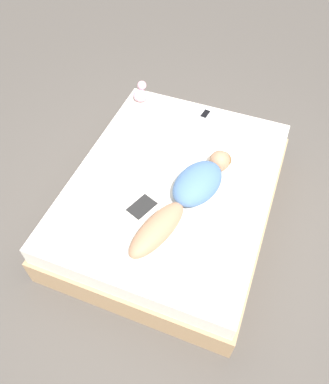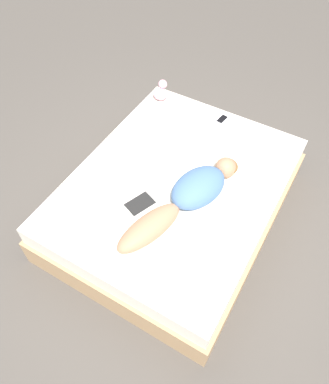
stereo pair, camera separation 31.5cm
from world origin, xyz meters
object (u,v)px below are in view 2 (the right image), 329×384
object	(u,v)px
cell_phone	(222,119)
open_magazine	(132,195)
person	(188,196)
coffee_mug	(107,160)

from	to	relation	value
cell_phone	open_magazine	bearing A→B (deg)	-93.19
person	coffee_mug	size ratio (longest dim) A/B	11.33
coffee_mug	cell_phone	world-z (taller)	coffee_mug
cell_phone	coffee_mug	bearing A→B (deg)	-113.21
person	coffee_mug	world-z (taller)	person
person	cell_phone	world-z (taller)	person
person	cell_phone	distance (m)	1.14
person	cell_phone	bearing A→B (deg)	116.58
coffee_mug	cell_phone	distance (m)	1.26
coffee_mug	cell_phone	xyz separation A→B (m)	(0.65, 1.08, -0.04)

